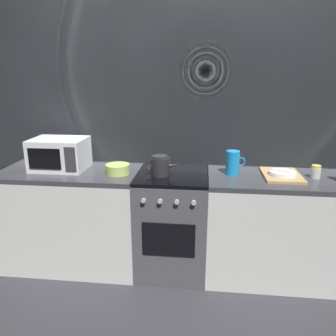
# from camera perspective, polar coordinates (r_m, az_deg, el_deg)

# --- Properties ---
(ground_plane) EXTENTS (8.00, 8.00, 0.00)m
(ground_plane) POSITION_cam_1_polar(r_m,az_deg,el_deg) (3.12, 0.73, -16.97)
(ground_plane) COLOR #2D2D33
(back_wall) EXTENTS (3.60, 0.05, 2.40)m
(back_wall) POSITION_cam_1_polar(r_m,az_deg,el_deg) (2.97, 1.42, 6.39)
(back_wall) COLOR gray
(back_wall) RESTS_ON ground_plane
(counter_left) EXTENTS (1.20, 0.60, 0.90)m
(counter_left) POSITION_cam_1_polar(r_m,az_deg,el_deg) (3.11, -16.19, -8.36)
(counter_left) COLOR silver
(counter_left) RESTS_ON ground_plane
(stove_unit) EXTENTS (0.60, 0.63, 0.90)m
(stove_unit) POSITION_cam_1_polar(r_m,az_deg,el_deg) (2.90, 0.76, -9.56)
(stove_unit) COLOR #4C4C51
(stove_unit) RESTS_ON ground_plane
(counter_right) EXTENTS (1.20, 0.60, 0.90)m
(counter_right) POSITION_cam_1_polar(r_m,az_deg,el_deg) (2.96, 18.65, -9.90)
(counter_right) COLOR silver
(counter_right) RESTS_ON ground_plane
(microwave) EXTENTS (0.46, 0.35, 0.27)m
(microwave) POSITION_cam_1_polar(r_m,az_deg,el_deg) (2.99, -18.44, 2.36)
(microwave) COLOR white
(microwave) RESTS_ON counter_left
(kettle) EXTENTS (0.28, 0.15, 0.17)m
(kettle) POSITION_cam_1_polar(r_m,az_deg,el_deg) (2.67, -1.36, 0.40)
(kettle) COLOR #262628
(kettle) RESTS_ON stove_unit
(mixing_bowl) EXTENTS (0.20, 0.20, 0.08)m
(mixing_bowl) POSITION_cam_1_polar(r_m,az_deg,el_deg) (2.76, -8.80, -0.18)
(mixing_bowl) COLOR #B7D166
(mixing_bowl) RESTS_ON counter_left
(pitcher) EXTENTS (0.16, 0.11, 0.20)m
(pitcher) POSITION_cam_1_polar(r_m,az_deg,el_deg) (2.74, 11.27, 0.92)
(pitcher) COLOR #198CD8
(pitcher) RESTS_ON counter_right
(dish_pile) EXTENTS (0.30, 0.40, 0.06)m
(dish_pile) POSITION_cam_1_polar(r_m,az_deg,el_deg) (2.81, 19.32, -1.06)
(dish_pile) COLOR tan
(dish_pile) RESTS_ON counter_right
(spice_jar) EXTENTS (0.08, 0.08, 0.10)m
(spice_jar) POSITION_cam_1_polar(r_m,az_deg,el_deg) (2.87, 24.45, -0.61)
(spice_jar) COLOR silver
(spice_jar) RESTS_ON counter_right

